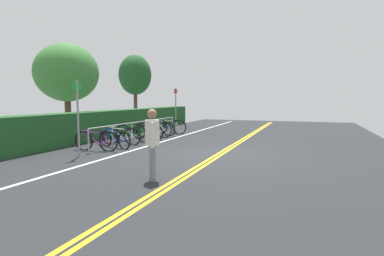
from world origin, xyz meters
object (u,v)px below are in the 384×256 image
object	(u,v)px
bike_rack	(140,126)
sign_post_near	(78,111)
bicycle_3	(134,133)
bicycle_5	(154,130)
bicycle_7	(170,127)
sign_post_far	(176,105)
bicycle_4	(148,132)
bicycle_2	(121,136)
tree_mid	(67,73)
bicycle_1	(115,139)
pedestrian	(152,140)
bicycle_6	(160,129)
bicycle_0	(96,141)
tree_far_right	(135,75)

from	to	relation	value
bike_rack	sign_post_near	world-z (taller)	sign_post_near
bicycle_3	bicycle_5	bearing A→B (deg)	-2.64
bicycle_7	sign_post_far	bearing A→B (deg)	9.47
bicycle_4	sign_post_far	xyz separation A→B (m)	(3.64, 0.22, 1.10)
bicycle_2	sign_post_near	size ratio (longest dim) A/B	0.71
bicycle_2	tree_mid	world-z (taller)	tree_mid
bicycle_1	pedestrian	bearing A→B (deg)	-136.21
bicycle_3	bicycle_4	bearing A→B (deg)	-12.27
bicycle_5	sign_post_far	size ratio (longest dim) A/B	0.74
bicycle_3	bicycle_6	xyz separation A→B (m)	(2.47, -0.02, -0.04)
bicycle_1	bicycle_5	xyz separation A→B (m)	(3.28, 0.10, 0.04)
bicycle_5	sign_post_near	xyz separation A→B (m)	(-5.21, -0.10, 1.06)
sign_post_far	bicycle_2	bearing A→B (deg)	-179.95
sign_post_near	bicycle_6	bearing A→B (deg)	1.45
bicycle_1	tree_mid	size ratio (longest dim) A/B	0.38
bicycle_2	tree_mid	distance (m)	5.18
bicycle_4	tree_mid	world-z (taller)	tree_mid
bicycle_0	bicycle_5	distance (m)	4.10
bicycle_3	sign_post_far	size ratio (longest dim) A/B	0.75
bicycle_0	bicycle_1	distance (m)	0.85
tree_far_right	sign_post_near	bearing A→B (deg)	-157.98
tree_mid	bicycle_6	bearing A→B (deg)	-67.66
bicycle_0	pedestrian	bearing A→B (deg)	-127.21
bicycle_5	bicycle_6	xyz separation A→B (m)	(0.82, 0.05, -0.04)
bicycle_7	sign_post_far	world-z (taller)	sign_post_far
bike_rack	bicycle_0	world-z (taller)	bike_rack
bicycle_0	bicycle_7	bearing A→B (deg)	-2.10
bicycle_0	sign_post_far	distance (m)	7.04
tree_far_right	bicycle_0	bearing A→B (deg)	-156.77
bicycle_1	bicycle_6	world-z (taller)	bicycle_6
bicycle_7	bicycle_6	bearing A→B (deg)	169.13
tree_far_right	bicycle_7	bearing A→B (deg)	-132.20
bicycle_1	sign_post_far	bearing A→B (deg)	1.92
tree_mid	bicycle_1	bearing A→B (deg)	-119.13
bicycle_1	bicycle_5	distance (m)	3.28
bike_rack	bicycle_0	size ratio (longest dim) A/B	4.02
bicycle_0	bicycle_4	bearing A→B (deg)	-3.87
bicycle_6	sign_post_near	xyz separation A→B (m)	(-6.03, -0.15, 1.10)
bike_rack	bicycle_5	distance (m)	1.26
bicycle_3	sign_post_near	world-z (taller)	sign_post_near
bicycle_4	bicycle_5	xyz separation A→B (m)	(0.78, 0.11, 0.03)
bike_rack	bicycle_1	world-z (taller)	bike_rack
bike_rack	sign_post_near	xyz separation A→B (m)	(-3.98, -0.10, 0.80)
sign_post_near	bicycle_2	bearing A→B (deg)	4.35
bike_rack	tree_mid	bearing A→B (deg)	85.25
bicycle_5	bicycle_2	bearing A→B (deg)	177.64
bicycle_1	bicycle_2	distance (m)	0.76
bicycle_4	bicycle_2	bearing A→B (deg)	172.98
bicycle_3	bicycle_1	bearing A→B (deg)	-173.96
bicycle_1	bicycle_4	world-z (taller)	bicycle_4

